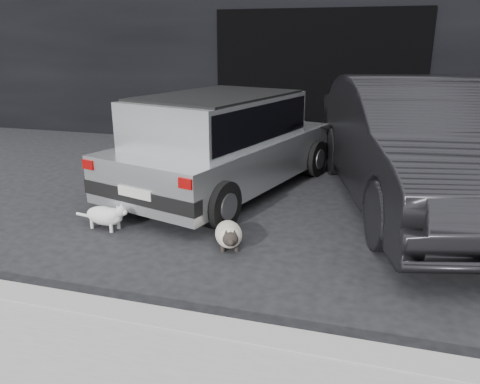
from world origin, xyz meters
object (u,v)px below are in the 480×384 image
(cat_siamese, at_px, (229,235))
(second_car, at_px, (416,144))
(cat_white, at_px, (107,215))
(silver_hatchback, at_px, (223,139))

(cat_siamese, bearing_deg, second_car, -155.57)
(second_car, relative_size, cat_white, 6.84)
(silver_hatchback, height_order, cat_siamese, silver_hatchback)
(second_car, xyz_separation_m, cat_siamese, (-1.85, -1.90, -0.67))
(second_car, relative_size, cat_siamese, 6.27)
(silver_hatchback, height_order, cat_white, silver_hatchback)
(silver_hatchback, relative_size, second_car, 0.82)
(silver_hatchback, xyz_separation_m, second_car, (2.52, 0.08, 0.06))
(second_car, distance_m, cat_white, 3.83)
(cat_siamese, xyz_separation_m, cat_white, (-1.46, 0.07, 0.03))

